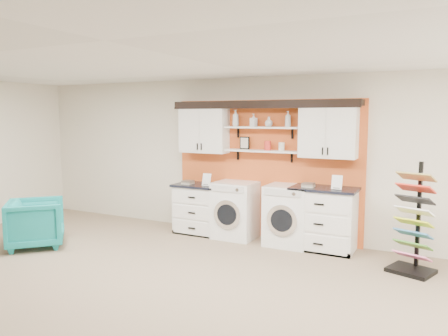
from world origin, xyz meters
The scene contains 22 objects.
floor centered at (0.00, 0.00, 0.00)m, with size 10.00×10.00×0.00m, color #8C745E.
ceiling centered at (0.00, 0.00, 2.80)m, with size 10.00×10.00×0.00m, color white.
wall_back centered at (0.00, 4.00, 1.40)m, with size 10.00×10.00×0.00m, color beige.
accent_panel centered at (0.00, 3.96, 1.20)m, with size 3.40×0.07×2.40m, color #CF5723.
upper_cabinet_left centered at (-1.13, 3.79, 1.88)m, with size 0.90×0.35×0.84m.
upper_cabinet_right centered at (1.13, 3.79, 1.88)m, with size 0.90×0.35×0.84m.
shelf_lower centered at (0.00, 3.80, 1.53)m, with size 1.32×0.28×0.03m, color white.
shelf_upper centered at (0.00, 3.80, 1.93)m, with size 1.32×0.28×0.03m, color white.
crown_molding centered at (0.00, 3.81, 2.33)m, with size 3.30×0.41×0.13m.
picture_frame centered at (-0.35, 3.85, 1.66)m, with size 0.18×0.02×0.22m.
canister_red centered at (0.10, 3.80, 1.62)m, with size 0.11×0.11×0.16m, color red.
canister_cream centered at (0.35, 3.80, 1.61)m, with size 0.10×0.10×0.14m, color silver.
base_cabinet_left centered at (-1.13, 3.64, 0.45)m, with size 0.92×0.66×0.90m.
base_cabinet_right centered at (1.13, 3.64, 0.50)m, with size 1.03×0.66×1.01m.
washer centered at (-0.42, 3.64, 0.49)m, with size 0.70×0.71×0.98m.
dryer centered at (0.55, 3.64, 0.50)m, with size 0.71×0.71×1.00m.
sample_rack centered at (2.47, 3.18, 0.50)m, with size 0.67×0.61×1.51m.
armchair centered at (-3.09, 1.68, 0.39)m, with size 0.83×0.86×0.78m, color #118484.
soap_bottle_a centered at (-0.50, 3.80, 2.09)m, with size 0.11×0.11×0.29m, color silver.
soap_bottle_b centered at (-0.16, 3.80, 2.05)m, with size 0.10×0.10×0.22m, color silver.
soap_bottle_c centered at (0.12, 3.80, 2.03)m, with size 0.13×0.13×0.17m, color silver.
soap_bottle_d centered at (0.45, 3.80, 2.08)m, with size 0.10×0.10×0.26m, color silver.
Camera 1 is at (2.80, -3.12, 2.12)m, focal length 35.00 mm.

